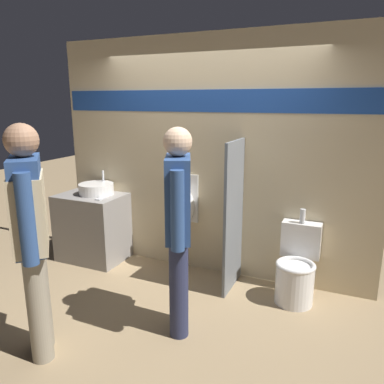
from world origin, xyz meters
name	(u,v)px	position (x,y,z in m)	size (l,w,h in m)	color
ground_plane	(186,289)	(0.00, 0.00, 0.00)	(16.00, 16.00, 0.00)	#997F5B
display_wall	(207,157)	(0.00, 0.60, 1.36)	(3.78, 0.07, 2.70)	beige
sink_counter	(93,227)	(-1.43, 0.28, 0.42)	(0.81, 0.58, 0.85)	gray
sink_basin	(96,189)	(-1.38, 0.34, 0.92)	(0.43, 0.43, 0.28)	white
cell_phone	(101,199)	(-1.19, 0.16, 0.85)	(0.07, 0.14, 0.01)	#B7B7BC
divider_near_counter	(234,217)	(0.43, 0.28, 0.80)	(0.03, 0.58, 1.60)	slate
urinal_near_counter	(182,206)	(-0.25, 0.43, 0.79)	(0.32, 0.29, 1.20)	silver
toilet	(296,270)	(1.11, 0.28, 0.32)	(0.40, 0.55, 0.91)	white
person_in_vest	(31,227)	(-0.63, -1.40, 1.07)	(0.51, 0.52, 1.84)	gray
person_with_lanyard	(178,224)	(0.25, -0.67, 0.99)	(0.37, 0.58, 1.79)	#282D4C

